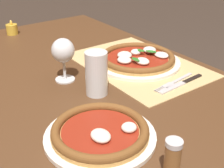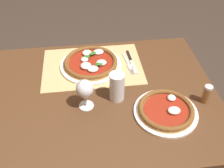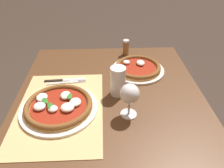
{
  "view_description": "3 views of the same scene",
  "coord_description": "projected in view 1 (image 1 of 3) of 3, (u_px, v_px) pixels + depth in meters",
  "views": [
    {
      "loc": [
        -0.95,
        0.52,
        1.24
      ],
      "look_at": [
        -0.23,
        0.0,
        0.78
      ],
      "focal_mm": 50.0,
      "sensor_mm": 36.0,
      "label": 1
    },
    {
      "loc": [
        -0.06,
        0.93,
        1.64
      ],
      "look_at": [
        -0.18,
        -0.03,
        0.77
      ],
      "focal_mm": 42.0,
      "sensor_mm": 36.0,
      "label": 2
    },
    {
      "loc": [
        0.65,
        -0.03,
        1.38
      ],
      "look_at": [
        -0.17,
        0.01,
        0.82
      ],
      "focal_mm": 35.0,
      "sensor_mm": 36.0,
      "label": 3
    }
  ],
  "objects": [
    {
      "name": "dining_table",
      "position": [
        79.0,
        94.0,
        1.23
      ],
      "size": [
        1.38,
        0.9,
        0.74
      ],
      "color": "#4C301C",
      "rests_on": "ground"
    },
    {
      "name": "paper_placemat",
      "position": [
        138.0,
        64.0,
        1.23
      ],
      "size": [
        0.54,
        0.37,
        0.0
      ],
      "primitive_type": "cube",
      "color": "tan",
      "rests_on": "dining_table"
    },
    {
      "name": "pizza_near",
      "position": [
        138.0,
        59.0,
        1.23
      ],
      "size": [
        0.34,
        0.34,
        0.05
      ],
      "color": "silver",
      "rests_on": "paper_placemat"
    },
    {
      "name": "pizza_far",
      "position": [
        100.0,
        132.0,
        0.8
      ],
      "size": [
        0.29,
        0.29,
        0.05
      ],
      "color": "silver",
      "rests_on": "dining_table"
    },
    {
      "name": "wine_glass",
      "position": [
        63.0,
        52.0,
        1.06
      ],
      "size": [
        0.08,
        0.08,
        0.16
      ],
      "color": "silver",
      "rests_on": "dining_table"
    },
    {
      "name": "pint_glass",
      "position": [
        96.0,
        74.0,
        0.99
      ],
      "size": [
        0.07,
        0.07,
        0.15
      ],
      "color": "silver",
      "rests_on": "dining_table"
    },
    {
      "name": "fork",
      "position": [
        174.0,
        82.0,
        1.08
      ],
      "size": [
        0.04,
        0.2,
        0.0
      ],
      "color": "#B7B7BC",
      "rests_on": "paper_placemat"
    },
    {
      "name": "knife",
      "position": [
        181.0,
        84.0,
        1.07
      ],
      "size": [
        0.03,
        0.22,
        0.01
      ],
      "color": "black",
      "rests_on": "paper_placemat"
    },
    {
      "name": "votive_candle",
      "position": [
        12.0,
        30.0,
        1.56
      ],
      "size": [
        0.06,
        0.06,
        0.07
      ],
      "color": "gold",
      "rests_on": "dining_table"
    },
    {
      "name": "pepper_shaker",
      "position": [
        172.0,
        159.0,
        0.67
      ],
      "size": [
        0.04,
        0.04,
        0.1
      ],
      "color": "brown",
      "rests_on": "dining_table"
    }
  ]
}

